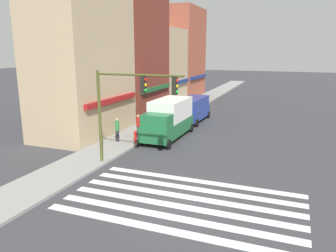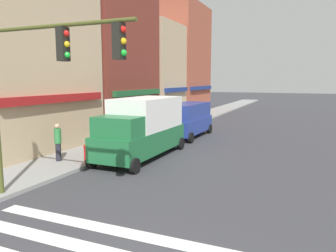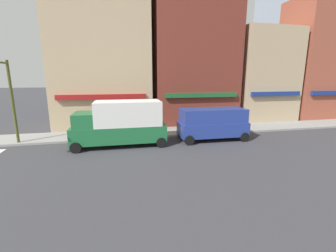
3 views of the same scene
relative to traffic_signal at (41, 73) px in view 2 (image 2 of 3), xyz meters
name	(u,v)px [view 2 (image 2 of 3)]	position (x,y,z in m)	size (l,w,h in m)	color
storefront_row	(125,46)	(16.82, 7.14, 2.62)	(32.79, 5.30, 15.31)	tan
traffic_signal	(41,73)	(0.00, 0.00, 0.00)	(0.32, 5.40, 5.68)	#474C1E
box_truck_green	(142,127)	(7.01, 0.35, -2.58)	(6.22, 2.42, 3.04)	#1E6638
van_blue	(187,119)	(13.69, 0.35, -2.88)	(5.04, 2.22, 2.34)	navy
pedestrian_green_top	(58,142)	(4.25, 3.36, -3.09)	(0.32, 0.32, 1.77)	#23232D
pedestrian_red_jacket	(96,137)	(6.03, 2.50, -3.09)	(0.32, 0.32, 1.77)	#23232D
fire_hydrant	(86,152)	(4.62, 2.05, -3.55)	(0.24, 0.24, 0.84)	red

